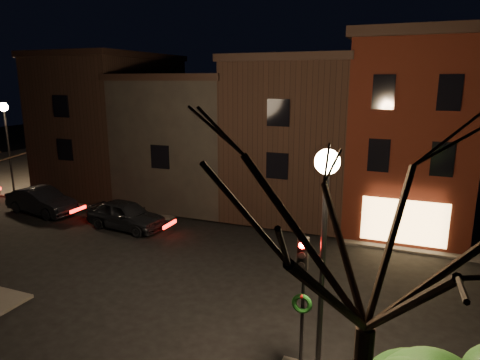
# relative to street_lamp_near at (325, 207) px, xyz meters

# --- Properties ---
(ground) EXTENTS (120.00, 120.00, 0.00)m
(ground) POSITION_rel_street_lamp_near_xyz_m (-6.20, 6.00, -5.18)
(ground) COLOR black
(ground) RESTS_ON ground
(sidewalk_far_left) EXTENTS (30.00, 30.00, 0.12)m
(sidewalk_far_left) POSITION_rel_street_lamp_near_xyz_m (-26.20, 26.00, -5.12)
(sidewalk_far_left) COLOR #2D2B28
(sidewalk_far_left) RESTS_ON ground
(corner_building) EXTENTS (6.50, 8.50, 10.50)m
(corner_building) POSITION_rel_street_lamp_near_xyz_m (1.80, 15.47, 0.22)
(corner_building) COLOR #46160C
(corner_building) RESTS_ON ground
(row_building_a) EXTENTS (7.30, 10.30, 9.40)m
(row_building_a) POSITION_rel_street_lamp_near_xyz_m (-4.70, 16.50, -0.34)
(row_building_a) COLOR black
(row_building_a) RESTS_ON ground
(row_building_b) EXTENTS (7.80, 10.30, 8.40)m
(row_building_b) POSITION_rel_street_lamp_near_xyz_m (-11.95, 16.50, -0.85)
(row_building_b) COLOR black
(row_building_b) RESTS_ON ground
(row_building_c) EXTENTS (7.30, 10.30, 9.90)m
(row_building_c) POSITION_rel_street_lamp_near_xyz_m (-19.20, 16.50, -0.09)
(row_building_c) COLOR black
(row_building_c) RESTS_ON ground
(street_lamp_near) EXTENTS (0.60, 0.60, 6.48)m
(street_lamp_near) POSITION_rel_street_lamp_near_xyz_m (0.00, 0.00, 0.00)
(street_lamp_near) COLOR black
(street_lamp_near) RESTS_ON sidewalk_near_right
(street_lamp_far) EXTENTS (0.60, 0.60, 6.48)m
(street_lamp_far) POSITION_rel_street_lamp_near_xyz_m (-25.20, 12.20, 0.00)
(street_lamp_far) COLOR black
(street_lamp_far) RESTS_ON sidewalk_far_left
(traffic_signal) EXTENTS (0.58, 0.38, 4.05)m
(traffic_signal) POSITION_rel_street_lamp_near_xyz_m (-0.60, 0.49, -2.37)
(traffic_signal) COLOR black
(traffic_signal) RESTS_ON sidewalk_near_right
(bare_tree_right) EXTENTS (6.40, 6.40, 8.50)m
(bare_tree_right) POSITION_rel_street_lamp_near_xyz_m (1.30, -2.50, 0.97)
(bare_tree_right) COLOR black
(bare_tree_right) RESTS_ON sidewalk_near_right
(parked_car_a) EXTENTS (4.93, 2.44, 1.61)m
(parked_car_a) POSITION_rel_street_lamp_near_xyz_m (-12.70, 8.88, -4.37)
(parked_car_a) COLOR black
(parked_car_a) RESTS_ON ground
(parked_car_b) EXTENTS (5.13, 2.36, 1.63)m
(parked_car_b) POSITION_rel_street_lamp_near_xyz_m (-19.25, 9.18, -4.36)
(parked_car_b) COLOR black
(parked_car_b) RESTS_ON ground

